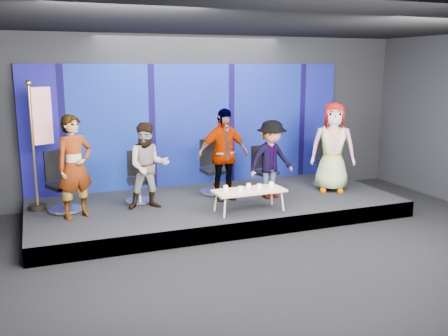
{
  "coord_description": "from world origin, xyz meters",
  "views": [
    {
      "loc": [
        -3.25,
        -6.3,
        2.87
      ],
      "look_at": [
        0.13,
        2.4,
        0.94
      ],
      "focal_mm": 40.0,
      "sensor_mm": 36.0,
      "label": 1
    }
  ],
  "objects_px": {
    "coffee_table": "(249,191)",
    "mug_d": "(259,187)",
    "panelist_e": "(333,147)",
    "mug_b": "(240,189)",
    "panelist_c": "(223,154)",
    "mug_e": "(271,184)",
    "panelist_a": "(75,167)",
    "chair_b": "(139,185)",
    "chair_a": "(63,191)",
    "flag_stand": "(39,142)",
    "mug_a": "(226,188)",
    "panelist_b": "(148,166)",
    "mug_c": "(249,186)",
    "chair_e": "(327,168)",
    "chair_d": "(264,177)",
    "panelist_d": "(271,159)",
    "chair_c": "(214,176)"
  },
  "relations": [
    {
      "from": "chair_c",
      "to": "chair_d",
      "type": "bearing_deg",
      "value": -17.66
    },
    {
      "from": "panelist_c",
      "to": "mug_b",
      "type": "distance_m",
      "value": 1.11
    },
    {
      "from": "chair_e",
      "to": "mug_b",
      "type": "relative_size",
      "value": 11.72
    },
    {
      "from": "panelist_d",
      "to": "mug_b",
      "type": "relative_size",
      "value": 15.84
    },
    {
      "from": "chair_b",
      "to": "mug_e",
      "type": "bearing_deg",
      "value": -24.62
    },
    {
      "from": "mug_c",
      "to": "mug_e",
      "type": "relative_size",
      "value": 0.93
    },
    {
      "from": "panelist_b",
      "to": "panelist_e",
      "type": "height_order",
      "value": "panelist_e"
    },
    {
      "from": "chair_d",
      "to": "flag_stand",
      "type": "height_order",
      "value": "flag_stand"
    },
    {
      "from": "chair_a",
      "to": "flag_stand",
      "type": "distance_m",
      "value": 0.98
    },
    {
      "from": "panelist_c",
      "to": "mug_e",
      "type": "height_order",
      "value": "panelist_c"
    },
    {
      "from": "panelist_a",
      "to": "mug_e",
      "type": "height_order",
      "value": "panelist_a"
    },
    {
      "from": "panelist_e",
      "to": "mug_a",
      "type": "bearing_deg",
      "value": -138.38
    },
    {
      "from": "panelist_b",
      "to": "panelist_a",
      "type": "bearing_deg",
      "value": -169.12
    },
    {
      "from": "panelist_b",
      "to": "mug_a",
      "type": "height_order",
      "value": "panelist_b"
    },
    {
      "from": "chair_e",
      "to": "coffee_table",
      "type": "height_order",
      "value": "chair_e"
    },
    {
      "from": "panelist_d",
      "to": "flag_stand",
      "type": "bearing_deg",
      "value": 158.52
    },
    {
      "from": "panelist_d",
      "to": "chair_e",
      "type": "bearing_deg",
      "value": 6.49
    },
    {
      "from": "panelist_e",
      "to": "mug_b",
      "type": "xyz_separation_m",
      "value": [
        -2.41,
        -0.81,
        -0.48
      ]
    },
    {
      "from": "coffee_table",
      "to": "mug_d",
      "type": "relative_size",
      "value": 13.04
    },
    {
      "from": "panelist_a",
      "to": "chair_b",
      "type": "relative_size",
      "value": 1.82
    },
    {
      "from": "chair_d",
      "to": "coffee_table",
      "type": "distance_m",
      "value": 1.47
    },
    {
      "from": "panelist_e",
      "to": "mug_b",
      "type": "distance_m",
      "value": 2.58
    },
    {
      "from": "mug_b",
      "to": "mug_d",
      "type": "xyz_separation_m",
      "value": [
        0.38,
        0.04,
        0.0
      ]
    },
    {
      "from": "mug_b",
      "to": "flag_stand",
      "type": "bearing_deg",
      "value": 154.0
    },
    {
      "from": "chair_a",
      "to": "flag_stand",
      "type": "height_order",
      "value": "flag_stand"
    },
    {
      "from": "chair_e",
      "to": "chair_c",
      "type": "bearing_deg",
      "value": -157.84
    },
    {
      "from": "panelist_a",
      "to": "mug_b",
      "type": "distance_m",
      "value": 2.86
    },
    {
      "from": "chair_e",
      "to": "panelist_e",
      "type": "height_order",
      "value": "panelist_e"
    },
    {
      "from": "chair_d",
      "to": "panelist_b",
      "type": "bearing_deg",
      "value": 177.3
    },
    {
      "from": "chair_b",
      "to": "mug_a",
      "type": "distance_m",
      "value": 1.8
    },
    {
      "from": "chair_e",
      "to": "chair_d",
      "type": "bearing_deg",
      "value": -151.93
    },
    {
      "from": "panelist_a",
      "to": "panelist_d",
      "type": "relative_size",
      "value": 1.15
    },
    {
      "from": "chair_b",
      "to": "flag_stand",
      "type": "height_order",
      "value": "flag_stand"
    },
    {
      "from": "flag_stand",
      "to": "panelist_d",
      "type": "bearing_deg",
      "value": -36.95
    },
    {
      "from": "mug_b",
      "to": "coffee_table",
      "type": "bearing_deg",
      "value": 20.88
    },
    {
      "from": "chair_b",
      "to": "panelist_d",
      "type": "xyz_separation_m",
      "value": [
        2.49,
        -0.63,
        0.45
      ]
    },
    {
      "from": "chair_e",
      "to": "mug_d",
      "type": "relative_size",
      "value": 11.49
    },
    {
      "from": "panelist_a",
      "to": "chair_d",
      "type": "distance_m",
      "value": 3.83
    },
    {
      "from": "chair_b",
      "to": "coffee_table",
      "type": "relative_size",
      "value": 0.75
    },
    {
      "from": "chair_c",
      "to": "chair_d",
      "type": "distance_m",
      "value": 1.03
    },
    {
      "from": "panelist_a",
      "to": "mug_d",
      "type": "bearing_deg",
      "value": -37.01
    },
    {
      "from": "chair_d",
      "to": "mug_b",
      "type": "height_order",
      "value": "chair_d"
    },
    {
      "from": "panelist_b",
      "to": "mug_c",
      "type": "height_order",
      "value": "panelist_b"
    },
    {
      "from": "chair_a",
      "to": "panelist_b",
      "type": "height_order",
      "value": "panelist_b"
    },
    {
      "from": "panelist_b",
      "to": "mug_a",
      "type": "relative_size",
      "value": 16.38
    },
    {
      "from": "chair_e",
      "to": "mug_c",
      "type": "relative_size",
      "value": 12.59
    },
    {
      "from": "chair_a",
      "to": "panelist_b",
      "type": "relative_size",
      "value": 0.69
    },
    {
      "from": "panelist_c",
      "to": "panelist_d",
      "type": "height_order",
      "value": "panelist_c"
    },
    {
      "from": "chair_c",
      "to": "panelist_b",
      "type": "bearing_deg",
      "value": -161.11
    },
    {
      "from": "chair_d",
      "to": "mug_a",
      "type": "height_order",
      "value": "chair_d"
    }
  ]
}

